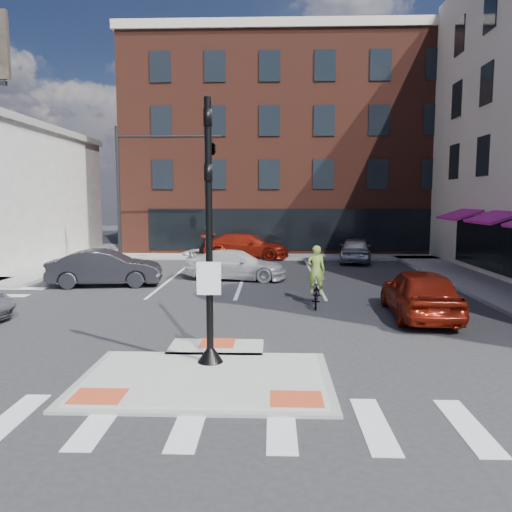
{
  "coord_description": "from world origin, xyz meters",
  "views": [
    {
      "loc": [
        1.44,
        -10.78,
        3.89
      ],
      "look_at": [
        0.89,
        5.57,
        2.0
      ],
      "focal_mm": 35.0,
      "sensor_mm": 36.0,
      "label": 1
    }
  ],
  "objects_px": {
    "white_pickup": "(236,265)",
    "cyclist": "(316,286)",
    "bg_car_dark": "(106,268)",
    "red_sedan": "(420,293)",
    "bg_car_red": "(246,246)",
    "bg_car_silver": "(355,250)"
  },
  "relations": [
    {
      "from": "white_pickup",
      "to": "cyclist",
      "type": "bearing_deg",
      "value": -142.14
    },
    {
      "from": "white_pickup",
      "to": "bg_car_dark",
      "type": "relative_size",
      "value": 1.0
    },
    {
      "from": "red_sedan",
      "to": "cyclist",
      "type": "bearing_deg",
      "value": -22.04
    },
    {
      "from": "bg_car_dark",
      "to": "bg_car_red",
      "type": "height_order",
      "value": "bg_car_red"
    },
    {
      "from": "bg_car_silver",
      "to": "cyclist",
      "type": "relative_size",
      "value": 2.06
    },
    {
      "from": "red_sedan",
      "to": "bg_car_dark",
      "type": "distance_m",
      "value": 13.46
    },
    {
      "from": "bg_car_silver",
      "to": "white_pickup",
      "type": "bearing_deg",
      "value": 53.85
    },
    {
      "from": "bg_car_red",
      "to": "bg_car_dark",
      "type": "bearing_deg",
      "value": 162.35
    },
    {
      "from": "bg_car_silver",
      "to": "bg_car_red",
      "type": "height_order",
      "value": "bg_car_red"
    },
    {
      "from": "white_pickup",
      "to": "cyclist",
      "type": "xyz_separation_m",
      "value": [
        3.33,
        -6.0,
        0.05
      ]
    },
    {
      "from": "red_sedan",
      "to": "cyclist",
      "type": "distance_m",
      "value": 3.61
    },
    {
      "from": "white_pickup",
      "to": "red_sedan",
      "type": "bearing_deg",
      "value": -129.91
    },
    {
      "from": "white_pickup",
      "to": "bg_car_dark",
      "type": "distance_m",
      "value": 6.02
    },
    {
      "from": "white_pickup",
      "to": "bg_car_dark",
      "type": "xyz_separation_m",
      "value": [
        -5.68,
        -2.0,
        0.1
      ]
    },
    {
      "from": "red_sedan",
      "to": "white_pickup",
      "type": "relative_size",
      "value": 0.99
    },
    {
      "from": "white_pickup",
      "to": "bg_car_red",
      "type": "bearing_deg",
      "value": 8.53
    },
    {
      "from": "bg_car_silver",
      "to": "red_sedan",
      "type": "bearing_deg",
      "value": 98.5
    },
    {
      "from": "white_pickup",
      "to": "bg_car_red",
      "type": "relative_size",
      "value": 0.87
    },
    {
      "from": "bg_car_dark",
      "to": "bg_car_silver",
      "type": "height_order",
      "value": "bg_car_dark"
    },
    {
      "from": "red_sedan",
      "to": "cyclist",
      "type": "xyz_separation_m",
      "value": [
        -3.27,
        1.52,
        -0.07
      ]
    },
    {
      "from": "white_pickup",
      "to": "bg_car_red",
      "type": "distance_m",
      "value": 8.5
    },
    {
      "from": "red_sedan",
      "to": "white_pickup",
      "type": "height_order",
      "value": "red_sedan"
    }
  ]
}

